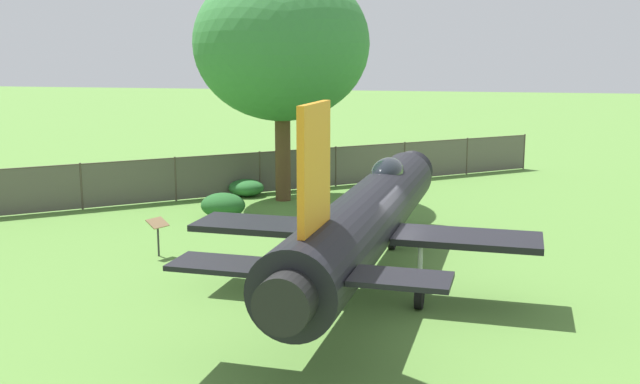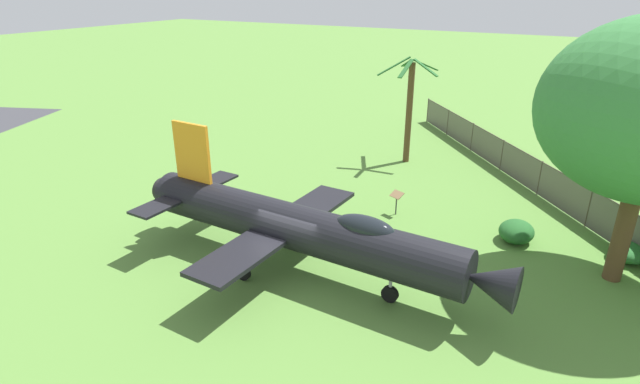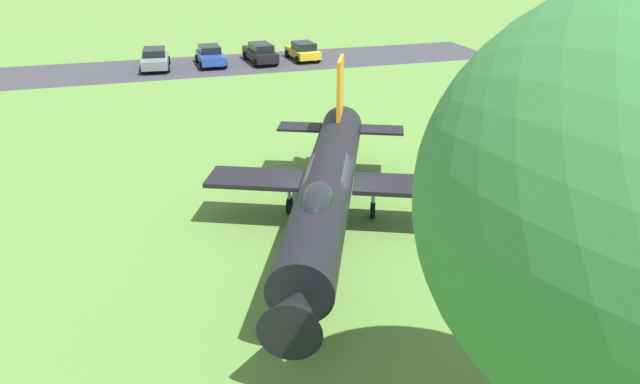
{
  "view_description": "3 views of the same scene",
  "coord_description": "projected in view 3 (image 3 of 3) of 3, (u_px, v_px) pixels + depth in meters",
  "views": [
    {
      "loc": [
        2.95,
        -18.11,
        5.98
      ],
      "look_at": [
        -1.1,
        -0.57,
        2.57
      ],
      "focal_mm": 41.31,
      "sensor_mm": 36.0,
      "label": 1
    },
    {
      "loc": [
        14.03,
        8.85,
        10.22
      ],
      "look_at": [
        -1.15,
        0.41,
        2.91
      ],
      "focal_mm": 28.25,
      "sensor_mm": 36.0,
      "label": 2
    },
    {
      "loc": [
        -1.01,
        17.36,
        9.58
      ],
      "look_at": [
        0.18,
        0.94,
        1.97
      ],
      "focal_mm": 31.6,
      "sensor_mm": 36.0,
      "label": 3
    }
  ],
  "objects": [
    {
      "name": "parked_car_blue",
      "position": [
        210.0,
        55.0,
        44.31
      ],
      "size": [
        3.33,
        4.64,
        1.49
      ],
      "rotation": [
        0.0,
        0.0,
        8.24
      ],
      "color": "#23429E",
      "rests_on": "ground_plane"
    },
    {
      "name": "parked_car_black",
      "position": [
        260.0,
        53.0,
        45.19
      ],
      "size": [
        3.64,
        5.06,
        1.56
      ],
      "rotation": [
        0.0,
        0.0,
        5.16
      ],
      "color": "black",
      "rests_on": "ground_plane"
    },
    {
      "name": "parked_car_yellow",
      "position": [
        303.0,
        51.0,
        46.14
      ],
      "size": [
        3.38,
        4.51,
        1.48
      ],
      "rotation": [
        0.0,
        0.0,
        5.15
      ],
      "color": "gold",
      "rests_on": "ground_plane"
    },
    {
      "name": "ground_plane",
      "position": [
        327.0,
        232.0,
        19.8
      ],
      "size": [
        200.0,
        200.0,
        0.0
      ],
      "primitive_type": "plane",
      "color": "#568438"
    },
    {
      "name": "shrub_by_tree",
      "position": [
        591.0,
        369.0,
        12.92
      ],
      "size": [
        1.66,
        1.43,
        0.91
      ],
      "color": "#235B26",
      "rests_on": "ground_plane"
    },
    {
      "name": "info_plaque",
      "position": [
        532.0,
        238.0,
        17.64
      ],
      "size": [
        0.6,
        0.71,
        1.14
      ],
      "color": "#333333",
      "rests_on": "ground_plane"
    },
    {
      "name": "parking_strip",
      "position": [
        234.0,
        64.0,
        45.04
      ],
      "size": [
        43.12,
        22.96,
        0.0
      ],
      "primitive_type": "cube",
      "rotation": [
        0.0,
        0.0,
        6.65
      ],
      "color": "#38383D",
      "rests_on": "ground_plane"
    },
    {
      "name": "parked_car_gray",
      "position": [
        155.0,
        59.0,
        43.2
      ],
      "size": [
        3.24,
        5.04,
        1.48
      ],
      "rotation": [
        0.0,
        0.0,
        8.16
      ],
      "color": "slate",
      "rests_on": "ground_plane"
    },
    {
      "name": "display_jet",
      "position": [
        326.0,
        188.0,
        18.66
      ],
      "size": [
        8.69,
        14.95,
        5.08
      ],
      "rotation": [
        0.0,
        0.0,
        1.53
      ],
      "color": "black",
      "rests_on": "ground_plane"
    }
  ]
}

